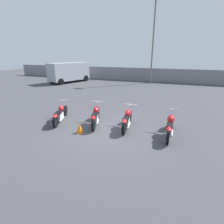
% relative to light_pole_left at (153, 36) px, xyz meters
% --- Properties ---
extents(ground_plane, '(60.00, 60.00, 0.00)m').
position_rel_light_pole_left_xyz_m(ground_plane, '(0.10, -13.92, -5.10)').
color(ground_plane, '#424247').
extents(fence_back, '(40.00, 0.04, 1.60)m').
position_rel_light_pole_left_xyz_m(fence_back, '(0.10, 1.00, -4.30)').
color(fence_back, gray).
rests_on(fence_back, ground_plane).
extents(light_pole_left, '(0.70, 0.35, 8.79)m').
position_rel_light_pole_left_xyz_m(light_pole_left, '(0.00, 0.00, 0.00)').
color(light_pole_left, slate).
rests_on(light_pole_left, ground_plane).
extents(motorcycle_slot_0, '(0.91, 2.10, 0.95)m').
position_rel_light_pole_left_xyz_m(motorcycle_slot_0, '(-2.52, -13.78, -4.70)').
color(motorcycle_slot_0, black).
rests_on(motorcycle_slot_0, ground_plane).
extents(motorcycle_slot_1, '(0.82, 2.03, 1.02)m').
position_rel_light_pole_left_xyz_m(motorcycle_slot_1, '(-0.64, -13.56, -4.66)').
color(motorcycle_slot_1, black).
rests_on(motorcycle_slot_1, ground_plane).
extents(motorcycle_slot_2, '(0.69, 2.01, 1.00)m').
position_rel_light_pole_left_xyz_m(motorcycle_slot_2, '(0.90, -13.45, -4.66)').
color(motorcycle_slot_2, black).
rests_on(motorcycle_slot_2, ground_plane).
extents(motorcycle_slot_3, '(0.61, 2.17, 1.02)m').
position_rel_light_pole_left_xyz_m(motorcycle_slot_3, '(2.78, -13.61, -4.65)').
color(motorcycle_slot_3, black).
rests_on(motorcycle_slot_3, ground_plane).
extents(parked_van, '(3.40, 5.14, 2.25)m').
position_rel_light_pole_left_xyz_m(parked_van, '(-9.20, -2.66, -3.85)').
color(parked_van, '#999EA8').
rests_on(parked_van, ground_plane).
extents(traffic_cone_near, '(0.31, 0.31, 0.44)m').
position_rel_light_pole_left_xyz_m(traffic_cone_near, '(-0.91, -14.64, -4.88)').
color(traffic_cone_near, orange).
rests_on(traffic_cone_near, ground_plane).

